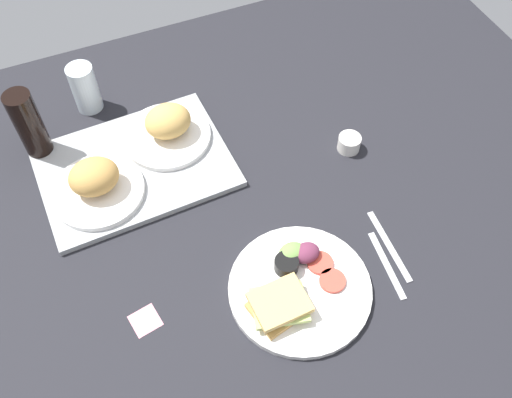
% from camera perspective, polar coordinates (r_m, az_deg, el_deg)
% --- Properties ---
extents(ground_plane, '(1.90, 1.50, 0.03)m').
position_cam_1_polar(ground_plane, '(1.30, -0.29, -2.67)').
color(ground_plane, black).
extents(serving_tray, '(0.46, 0.35, 0.02)m').
position_cam_1_polar(serving_tray, '(1.41, -12.11, 3.21)').
color(serving_tray, '#9EA0A3').
rests_on(serving_tray, ground_plane).
extents(bread_plate_near, '(0.22, 0.22, 0.09)m').
position_cam_1_polar(bread_plate_near, '(1.34, -15.86, 1.58)').
color(bread_plate_near, white).
rests_on(bread_plate_near, serving_tray).
extents(bread_plate_far, '(0.22, 0.22, 0.09)m').
position_cam_1_polar(bread_plate_far, '(1.42, -8.92, 7.12)').
color(bread_plate_far, white).
rests_on(bread_plate_far, serving_tray).
extents(plate_with_salad, '(0.30, 0.30, 0.05)m').
position_cam_1_polar(plate_with_salad, '(1.19, 4.09, -8.79)').
color(plate_with_salad, white).
rests_on(plate_with_salad, ground_plane).
extents(drinking_glass, '(0.07, 0.07, 0.13)m').
position_cam_1_polar(drinking_glass, '(1.54, -16.87, 10.64)').
color(drinking_glass, silver).
rests_on(drinking_glass, ground_plane).
extents(soda_bottle, '(0.06, 0.06, 0.20)m').
position_cam_1_polar(soda_bottle, '(1.44, -21.84, 6.84)').
color(soda_bottle, black).
rests_on(soda_bottle, ground_plane).
extents(espresso_cup, '(0.06, 0.06, 0.04)m').
position_cam_1_polar(espresso_cup, '(1.43, 9.37, 5.57)').
color(espresso_cup, silver).
rests_on(espresso_cup, ground_plane).
extents(fork, '(0.03, 0.17, 0.01)m').
position_cam_1_polar(fork, '(1.26, 13.05, -6.47)').
color(fork, '#B7B7BC').
rests_on(fork, ground_plane).
extents(knife, '(0.02, 0.19, 0.01)m').
position_cam_1_polar(knife, '(1.29, 13.28, -4.57)').
color(knife, '#B7B7BC').
rests_on(knife, ground_plane).
extents(sticky_note, '(0.06, 0.06, 0.00)m').
position_cam_1_polar(sticky_note, '(1.20, -11.09, -11.93)').
color(sticky_note, pink).
rests_on(sticky_note, ground_plane).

